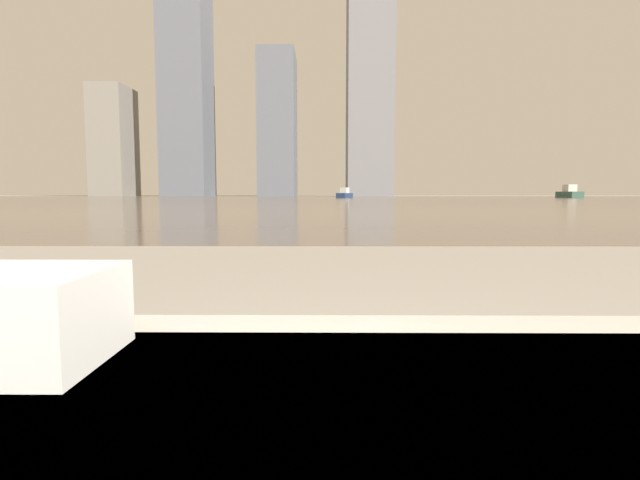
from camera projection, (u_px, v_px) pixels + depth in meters
name	position (u px, v px, depth m)	size (l,w,h in m)	color
towel_stack	(16.00, 317.00, 0.64)	(0.23, 0.21, 0.12)	white
harbor_water	(323.00, 199.00, 61.65)	(180.00, 110.00, 0.01)	gray
harbor_boat_1	(345.00, 194.00, 76.62)	(2.78, 4.42, 1.57)	navy
harbor_boat_2	(569.00, 193.00, 78.27)	(1.91, 5.50, 2.06)	#335647
skyline_tower_0	(114.00, 142.00, 116.64)	(7.75, 11.73, 25.29)	gray
skyline_tower_1	(186.00, 60.00, 114.74)	(10.17, 12.84, 62.63)	slate
skyline_tower_2	(278.00, 125.00, 115.95)	(8.27, 13.62, 32.84)	slate
skyline_tower_3	(370.00, 37.00, 113.90)	(10.29, 12.53, 72.56)	slate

